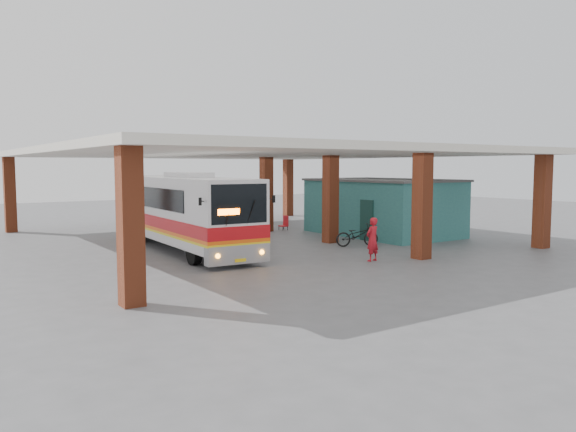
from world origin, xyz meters
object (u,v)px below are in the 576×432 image
Objects in this scene: pedestrian at (372,239)px; red_chair at (285,223)px; motorcycle at (357,235)px; coach_bus at (181,211)px.

pedestrian is 11.77m from red_chair.
pedestrian is 2.04× the size of red_chair.
red_chair is at bearing -115.82° from pedestrian.
pedestrian is (-2.27, -3.49, 0.34)m from motorcycle.
coach_bus is at bearing -160.60° from red_chair.
coach_bus reaches higher than red_chair.
coach_bus reaches higher than motorcycle.
motorcycle is 1.17× the size of pedestrian.
red_chair is (3.35, 11.27, -0.48)m from pedestrian.
red_chair is (8.35, 3.89, -1.36)m from coach_bus.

